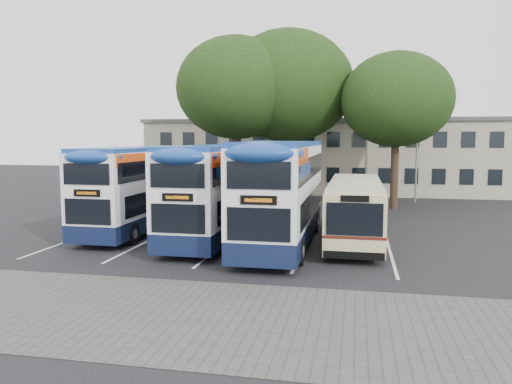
{
  "coord_description": "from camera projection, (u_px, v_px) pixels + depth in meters",
  "views": [
    {
      "loc": [
        1.86,
        -16.93,
        4.59
      ],
      "look_at": [
        -2.59,
        5.0,
        2.18
      ],
      "focal_mm": 35.0,
      "sensor_mm": 36.0,
      "label": 1
    }
  ],
  "objects": [
    {
      "name": "ground",
      "position": [
        300.0,
        271.0,
        17.35
      ],
      "size": [
        120.0,
        120.0,
        0.0
      ],
      "primitive_type": "plane",
      "color": "black",
      "rests_on": "ground"
    },
    {
      "name": "paving_strip",
      "position": [
        201.0,
        317.0,
        12.88
      ],
      "size": [
        40.0,
        6.0,
        0.01
      ],
      "primitive_type": "cube",
      "color": "#595654",
      "rests_on": "ground"
    },
    {
      "name": "bay_lines",
      "position": [
        231.0,
        238.0,
        22.97
      ],
      "size": [
        14.12,
        11.0,
        0.01
      ],
      "color": "silver",
      "rests_on": "ground"
    },
    {
      "name": "depot_building",
      "position": [
        335.0,
        155.0,
        43.32
      ],
      "size": [
        32.4,
        8.4,
        6.2
      ],
      "color": "#A8A088",
      "rests_on": "ground"
    },
    {
      "name": "lamp_post",
      "position": [
        418.0,
        131.0,
        35.08
      ],
      "size": [
        0.25,
        1.05,
        9.06
      ],
      "color": "gray",
      "rests_on": "ground"
    },
    {
      "name": "tree_left",
      "position": [
        236.0,
        88.0,
        33.91
      ],
      "size": [
        8.19,
        8.19,
        11.49
      ],
      "color": "black",
      "rests_on": "ground"
    },
    {
      "name": "tree_mid",
      "position": [
        288.0,
        86.0,
        35.14
      ],
      "size": [
        9.27,
        9.27,
        12.19
      ],
      "color": "black",
      "rests_on": "ground"
    },
    {
      "name": "tree_right",
      "position": [
        397.0,
        100.0,
        32.06
      ],
      "size": [
        7.17,
        7.17,
        10.14
      ],
      "color": "black",
      "rests_on": "ground"
    },
    {
      "name": "bus_dd_left",
      "position": [
        140.0,
        185.0,
        24.85
      ],
      "size": [
        2.43,
        10.0,
        4.17
      ],
      "color": "#10193B",
      "rests_on": "ground"
    },
    {
      "name": "bus_dd_mid",
      "position": [
        217.0,
        187.0,
        22.98
      ],
      "size": [
        2.49,
        10.27,
        4.28
      ],
      "color": "#10193B",
      "rests_on": "ground"
    },
    {
      "name": "bus_dd_right",
      "position": [
        283.0,
        188.0,
        21.53
      ],
      "size": [
        2.59,
        10.7,
        4.46
      ],
      "color": "#10193B",
      "rests_on": "ground"
    },
    {
      "name": "bus_single",
      "position": [
        355.0,
        207.0,
        22.25
      ],
      "size": [
        2.32,
        9.12,
        2.72
      ],
      "color": "beige",
      "rests_on": "ground"
    }
  ]
}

